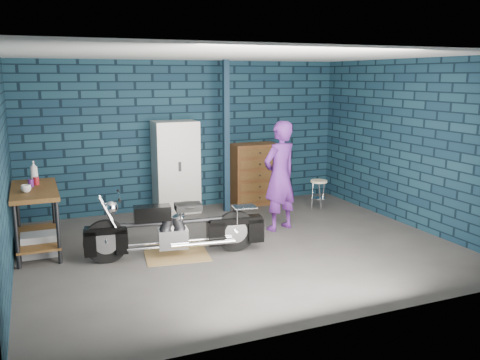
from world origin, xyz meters
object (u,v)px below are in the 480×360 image
object	(u,v)px
storage_bin	(40,244)
motorcycle	(176,224)
workbench	(37,220)
tool_chest	(255,174)
locker	(176,167)
person	(280,176)
shop_stool	(319,195)

from	to	relation	value
storage_bin	motorcycle	bearing A→B (deg)	-23.75
workbench	tool_chest	xyz separation A→B (m)	(3.91, 1.32, 0.13)
storage_bin	locker	distance (m)	2.86
storage_bin	tool_chest	xyz separation A→B (m)	(3.89, 1.49, 0.43)
person	locker	xyz separation A→B (m)	(-1.24, 1.66, -0.05)
person	shop_stool	xyz separation A→B (m)	(1.21, 0.80, -0.59)
motorcycle	workbench	bearing A→B (deg)	159.07
person	storage_bin	xyz separation A→B (m)	(-3.59, 0.17, -0.72)
workbench	tool_chest	size ratio (longest dim) A/B	1.20
motorcycle	locker	xyz separation A→B (m)	(0.62, 2.25, 0.37)
locker	shop_stool	distance (m)	2.65
workbench	shop_stool	distance (m)	4.84
tool_chest	shop_stool	size ratio (longest dim) A/B	2.10
workbench	tool_chest	world-z (taller)	tool_chest
storage_bin	workbench	bearing A→B (deg)	96.43
motorcycle	locker	distance (m)	2.37
storage_bin	locker	xyz separation A→B (m)	(2.35, 1.49, 0.67)
locker	tool_chest	size ratio (longest dim) A/B	1.41
locker	shop_stool	bearing A→B (deg)	-19.39
workbench	person	bearing A→B (deg)	-5.49
workbench	locker	bearing A→B (deg)	29.06
motorcycle	storage_bin	world-z (taller)	motorcycle
person	motorcycle	bearing A→B (deg)	-0.48
shop_stool	tool_chest	bearing A→B (deg)	136.38
locker	storage_bin	bearing A→B (deg)	-147.54
tool_chest	storage_bin	bearing A→B (deg)	-159.01
workbench	motorcycle	bearing A→B (deg)	-28.22
workbench	motorcycle	size ratio (longest dim) A/B	0.67
person	shop_stool	size ratio (longest dim) A/B	3.15
shop_stool	workbench	bearing A→B (deg)	-174.61
motorcycle	storage_bin	xyz separation A→B (m)	(-1.73, 0.76, -0.31)
storage_bin	tool_chest	size ratio (longest dim) A/B	0.42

